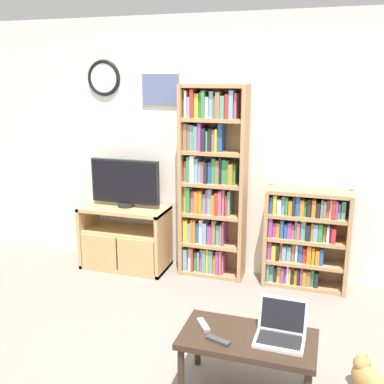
{
  "coord_description": "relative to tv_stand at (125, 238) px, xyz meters",
  "views": [
    {
      "loc": [
        1.07,
        -2.49,
        2.01
      ],
      "look_at": [
        -0.04,
        1.03,
        1.06
      ],
      "focal_mm": 42.0,
      "sensor_mm": 36.0,
      "label": 1
    }
  ],
  "objects": [
    {
      "name": "tv_stand",
      "position": [
        0.0,
        0.0,
        0.0
      ],
      "size": [
        0.92,
        0.44,
        0.68
      ],
      "color": "tan",
      "rests_on": "ground_plane"
    },
    {
      "name": "remote_near_laptop",
      "position": [
        1.46,
        -1.69,
        0.08
      ],
      "size": [
        0.17,
        0.09,
        0.02
      ],
      "rotation": [
        0.0,
        0.0,
        1.25
      ],
      "color": "#38383A",
      "rests_on": "coffee_table"
    },
    {
      "name": "coffee_table",
      "position": [
        1.63,
        -1.58,
        0.02
      ],
      "size": [
        0.86,
        0.45,
        0.41
      ],
      "color": "#332319",
      "rests_on": "ground_plane"
    },
    {
      "name": "ground_plane",
      "position": [
        0.98,
        -1.61,
        -0.34
      ],
      "size": [
        18.0,
        18.0,
        0.0
      ],
      "primitive_type": "plane",
      "color": "gray"
    },
    {
      "name": "remote_far_from_laptop",
      "position": [
        1.32,
        -1.54,
        0.08
      ],
      "size": [
        0.13,
        0.16,
        0.02
      ],
      "rotation": [
        0.0,
        0.0,
        3.75
      ],
      "color": "#99999E",
      "rests_on": "coffee_table"
    },
    {
      "name": "wall_back",
      "position": [
        0.97,
        0.29,
        0.97
      ],
      "size": [
        6.76,
        0.09,
        2.6
      ],
      "color": "silver",
      "rests_on": "ground_plane"
    },
    {
      "name": "bookshelf_tall",
      "position": [
        0.91,
        0.13,
        0.64
      ],
      "size": [
        0.66,
        0.27,
        1.94
      ],
      "color": "tan",
      "rests_on": "ground_plane"
    },
    {
      "name": "bookshelf_short",
      "position": [
        1.85,
        0.13,
        0.16
      ],
      "size": [
        0.8,
        0.27,
        0.97
      ],
      "color": "tan",
      "rests_on": "ground_plane"
    },
    {
      "name": "laptop",
      "position": [
        1.82,
        -1.54,
        0.13
      ],
      "size": [
        0.31,
        0.27,
        0.24
      ],
      "rotation": [
        0.0,
        0.0,
        -0.02
      ],
      "color": "silver",
      "rests_on": "coffee_table"
    },
    {
      "name": "cat",
      "position": [
        2.38,
        -1.38,
        -0.23
      ],
      "size": [
        0.43,
        0.41,
        0.26
      ],
      "rotation": [
        0.0,
        0.0,
        0.64
      ],
      "color": "#B78447",
      "rests_on": "ground_plane"
    },
    {
      "name": "television",
      "position": [
        0.01,
        0.04,
        0.59
      ],
      "size": [
        0.75,
        0.18,
        0.5
      ],
      "color": "black",
      "rests_on": "tv_stand"
    }
  ]
}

